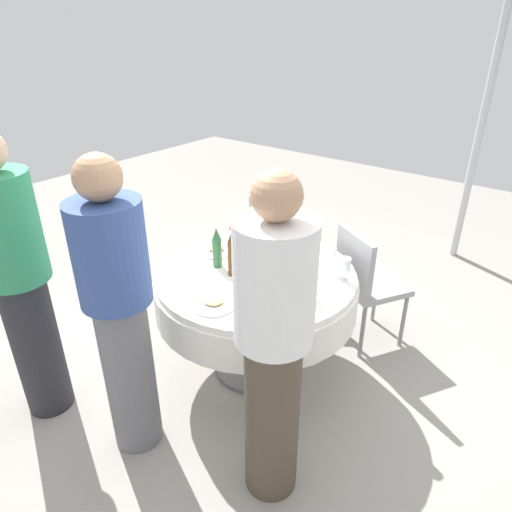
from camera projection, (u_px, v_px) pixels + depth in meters
ground_plane at (256, 366)px, 3.13m from camera, size 10.00×10.00×0.00m
dining_table at (256, 293)px, 2.86m from camera, size 1.25×1.25×0.74m
bottle_clear_left at (270, 236)px, 2.91m from camera, size 0.06×0.06×0.31m
bottle_green_far at (217, 248)px, 2.80m from camera, size 0.06×0.06×0.27m
bottle_brown_rear at (233, 253)px, 2.70m from camera, size 0.06×0.06×0.31m
bottle_green_mid at (251, 250)px, 2.80m from camera, size 0.06×0.06×0.25m
wine_glass_mid at (297, 257)px, 2.76m from camera, size 0.06×0.06×0.14m
wine_glass_near at (331, 255)px, 2.76m from camera, size 0.06×0.06×0.15m
wine_glass_right at (306, 278)px, 2.50m from camera, size 0.07×0.07×0.16m
wine_glass_front at (345, 265)px, 2.66m from camera, size 0.07×0.07×0.15m
plate_east at (300, 246)px, 3.08m from camera, size 0.20×0.20×0.04m
plate_inner at (213, 303)px, 2.46m from camera, size 0.25×0.25×0.04m
plate_west at (216, 250)px, 3.03m from camera, size 0.24×0.24×0.04m
knife_far at (269, 283)px, 2.67m from camera, size 0.18×0.04×0.00m
knife_rear at (181, 283)px, 2.67m from camera, size 0.05×0.18×0.00m
knife_mid at (270, 313)px, 2.40m from camera, size 0.17×0.08×0.00m
person_left at (120, 311)px, 2.21m from camera, size 0.34×0.34×1.63m
person_far at (19, 280)px, 2.43m from camera, size 0.34×0.34×1.68m
person_rear at (273, 347)px, 1.96m from camera, size 0.34×0.34×1.64m
chair_right at (364, 279)px, 3.16m from camera, size 0.55×0.55×0.87m
chair_front at (275, 232)px, 3.85m from camera, size 0.55×0.55×0.87m
tent_pole_main at (480, 133)px, 4.08m from camera, size 0.07×0.07×2.43m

